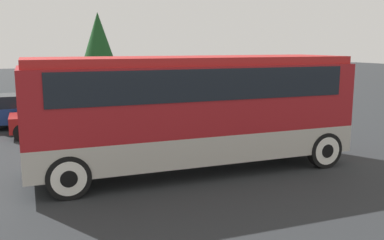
# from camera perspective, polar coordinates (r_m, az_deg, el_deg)

# --- Properties ---
(ground_plane) EXTENTS (120.00, 120.00, 0.00)m
(ground_plane) POSITION_cam_1_polar(r_m,az_deg,el_deg) (12.51, 0.00, -6.62)
(ground_plane) COLOR #26282B
(tour_bus) EXTENTS (9.15, 2.70, 3.25)m
(tour_bus) POSITION_cam_1_polar(r_m,az_deg,el_deg) (12.13, 0.42, 2.30)
(tour_bus) COLOR #B7B2A8
(tour_bus) RESTS_ON ground_plane
(parked_car_near) EXTENTS (4.59, 1.93, 1.44)m
(parked_car_near) POSITION_cam_1_polar(r_m,az_deg,el_deg) (20.26, -21.54, 1.20)
(parked_car_near) COLOR navy
(parked_car_near) RESTS_ON ground_plane
(parked_car_mid) EXTENTS (4.75, 1.86, 1.31)m
(parked_car_mid) POSITION_cam_1_polar(r_m,az_deg,el_deg) (18.14, -15.85, 0.39)
(parked_car_mid) COLOR maroon
(parked_car_mid) RESTS_ON ground_plane
(tree_center) EXTENTS (2.59, 2.59, 5.85)m
(tree_center) POSITION_cam_1_polar(r_m,az_deg,el_deg) (31.49, -12.39, 10.26)
(tree_center) COLOR brown
(tree_center) RESTS_ON ground_plane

